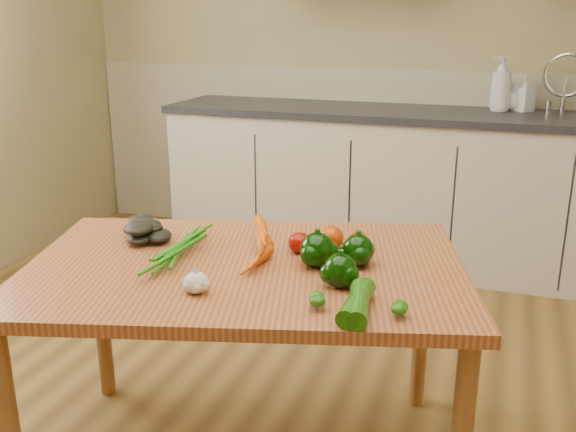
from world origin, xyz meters
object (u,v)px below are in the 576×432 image
Objects in this scene: garlic_bulb at (196,283)px; tomato_a at (300,243)px; pepper_b at (358,250)px; tomato_c at (358,241)px; leafy_greens at (150,226)px; zucchini_a at (357,303)px; pepper_a at (317,250)px; tomato_b at (331,237)px; table at (245,287)px; soap_bottle_c at (513,97)px; soap_bottle_a at (501,84)px; soap_bottle_b at (524,93)px; zucchini_b at (358,304)px; carrot_bunch at (234,246)px; pepper_c at (340,271)px.

garlic_bulb is 0.95× the size of tomato_a.
garlic_bulb is 0.49m from pepper_b.
leafy_greens is at bearing -169.46° from tomato_c.
garlic_bulb is 0.32× the size of zucchini_a.
pepper_a is 1.29× the size of tomato_b.
table is 0.32m from tomato_b.
soap_bottle_c reaches higher than leafy_greens.
garlic_bulb is at bearing -176.71° from zucchini_a.
soap_bottle_a is 4.16× the size of tomato_a.
soap_bottle_b is 2.41m from zucchini_b.
soap_bottle_b is 2.19m from pepper_a.
leafy_greens is 2.87× the size of tomato_c.
soap_bottle_a is 3.16× the size of pepper_b.
table is 4.98× the size of soap_bottle_a.
leafy_greens is (-0.33, 0.06, 0.01)m from carrot_bunch.
tomato_c is at bearing 21.83° from table.
leafy_greens is at bearing -169.13° from tomato_b.
pepper_b is 0.17m from pepper_c.
soap_bottle_c is at bearing 76.66° from pepper_a.
tomato_b is (0.08, 0.07, 0.00)m from tomato_a.
pepper_c is at bearing -26.66° from soap_bottle_a.
pepper_a reaches higher than leafy_greens.
soap_bottle_a is 3.73× the size of tomato_b.
tomato_b reaches higher than tomato_a.
tomato_b is (-0.10, 0.29, -0.01)m from pepper_c.
garlic_bulb is 0.43m from zucchini_a.
tomato_b is (-0.00, 0.16, -0.01)m from pepper_a.
pepper_a reaches higher than tomato_c.
pepper_a is at bearing 48.92° from garlic_bulb.
zucchini_b is at bearing -24.07° from soap_bottle_a.
soap_bottle_a reaches higher than leafy_greens.
soap_bottle_c is at bearing 110.32° from soap_bottle_a.
carrot_bunch is 0.33m from leafy_greens.
pepper_a is (-0.43, -2.07, -0.30)m from soap_bottle_a.
zucchini_a is (0.08, -0.14, -0.02)m from pepper_c.
tomato_b is at bearing 40.67° from tomato_a.
carrot_bunch is at bearing -178.81° from pepper_a.
table is 0.34m from pepper_c.
pepper_a is at bearing -4.93° from leafy_greens.
garlic_bulb is at bearing -103.20° from carrot_bunch.
leafy_greens is at bearing 175.07° from pepper_a.
pepper_a is at bearing 125.00° from zucchini_b.
pepper_a is (0.59, -0.05, 0.00)m from leafy_greens.
pepper_a is 1.09× the size of pepper_b.
soap_bottle_a reaches higher than table.
soap_bottle_a is 2.07m from tomato_a.
soap_bottle_b is at bearing 52.97° from carrot_bunch.
pepper_b reaches higher than tomato_a.
soap_bottle_b is at bearing 81.04° from zucchini_b.
garlic_bulb is 0.39m from pepper_c.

